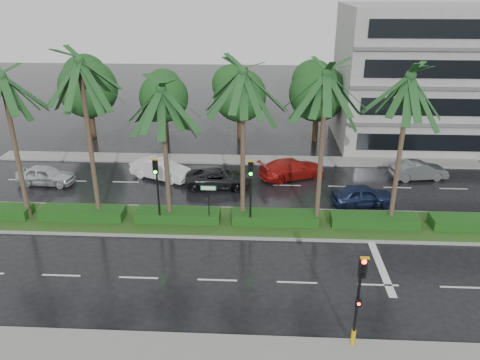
{
  "coord_description": "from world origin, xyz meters",
  "views": [
    {
      "loc": [
        2.14,
        -24.51,
        13.88
      ],
      "look_at": [
        0.82,
        1.5,
        2.71
      ],
      "focal_mm": 35.0,
      "sensor_mm": 36.0,
      "label": 1
    }
  ],
  "objects_px": {
    "car_darkgrey": "(218,178)",
    "car_grey": "(419,170)",
    "signal_near": "(359,298)",
    "car_silver": "(46,175)",
    "car_blue": "(363,195)",
    "car_white": "(161,169)",
    "street_sign": "(209,195)",
    "car_red": "(292,169)",
    "signal_median_left": "(157,182)"
  },
  "relations": [
    {
      "from": "car_silver",
      "to": "car_red",
      "type": "distance_m",
      "value": 18.22
    },
    {
      "from": "car_red",
      "to": "car_grey",
      "type": "relative_size",
      "value": 1.22
    },
    {
      "from": "car_red",
      "to": "car_grey",
      "type": "bearing_deg",
      "value": -112.17
    },
    {
      "from": "street_sign",
      "to": "signal_near",
      "type": "bearing_deg",
      "value": -54.66
    },
    {
      "from": "car_red",
      "to": "car_darkgrey",
      "type": "bearing_deg",
      "value": 86.06
    },
    {
      "from": "car_silver",
      "to": "street_sign",
      "type": "bearing_deg",
      "value": -111.27
    },
    {
      "from": "signal_near",
      "to": "street_sign",
      "type": "relative_size",
      "value": 1.68
    },
    {
      "from": "car_blue",
      "to": "street_sign",
      "type": "bearing_deg",
      "value": 100.27
    },
    {
      "from": "street_sign",
      "to": "car_blue",
      "type": "bearing_deg",
      "value": 19.56
    },
    {
      "from": "car_silver",
      "to": "car_blue",
      "type": "distance_m",
      "value": 22.71
    },
    {
      "from": "car_darkgrey",
      "to": "signal_median_left",
      "type": "bearing_deg",
      "value": 150.85
    },
    {
      "from": "signal_median_left",
      "to": "car_darkgrey",
      "type": "height_order",
      "value": "signal_median_left"
    },
    {
      "from": "signal_median_left",
      "to": "car_darkgrey",
      "type": "bearing_deg",
      "value": 64.32
    },
    {
      "from": "car_silver",
      "to": "signal_near",
      "type": "bearing_deg",
      "value": -125.11
    },
    {
      "from": "car_white",
      "to": "car_grey",
      "type": "height_order",
      "value": "car_white"
    },
    {
      "from": "signal_near",
      "to": "car_blue",
      "type": "xyz_separation_m",
      "value": [
        2.91,
        13.39,
        -1.79
      ]
    },
    {
      "from": "signal_near",
      "to": "car_white",
      "type": "height_order",
      "value": "signal_near"
    },
    {
      "from": "car_darkgrey",
      "to": "car_blue",
      "type": "distance_m",
      "value": 10.23
    },
    {
      "from": "street_sign",
      "to": "car_blue",
      "type": "relative_size",
      "value": 0.62
    },
    {
      "from": "car_blue",
      "to": "car_white",
      "type": "bearing_deg",
      "value": 65.74
    },
    {
      "from": "signal_median_left",
      "to": "street_sign",
      "type": "height_order",
      "value": "signal_median_left"
    },
    {
      "from": "signal_median_left",
      "to": "car_blue",
      "type": "height_order",
      "value": "signal_median_left"
    },
    {
      "from": "car_white",
      "to": "car_red",
      "type": "height_order",
      "value": "car_white"
    },
    {
      "from": "street_sign",
      "to": "car_red",
      "type": "distance_m",
      "value": 9.76
    },
    {
      "from": "signal_near",
      "to": "car_darkgrey",
      "type": "xyz_separation_m",
      "value": [
        -7.0,
        15.93,
        -1.84
      ]
    },
    {
      "from": "signal_median_left",
      "to": "car_blue",
      "type": "xyz_separation_m",
      "value": [
        12.91,
        3.7,
        -2.29
      ]
    },
    {
      "from": "car_grey",
      "to": "car_blue",
      "type": "bearing_deg",
      "value": 124.14
    },
    {
      "from": "signal_median_left",
      "to": "car_red",
      "type": "distance_m",
      "value": 11.95
    },
    {
      "from": "signal_near",
      "to": "street_sign",
      "type": "distance_m",
      "value": 12.11
    },
    {
      "from": "signal_near",
      "to": "car_red",
      "type": "distance_m",
      "value": 18.03
    },
    {
      "from": "signal_median_left",
      "to": "car_grey",
      "type": "bearing_deg",
      "value": 25.22
    },
    {
      "from": "signal_near",
      "to": "car_blue",
      "type": "relative_size",
      "value": 1.04
    },
    {
      "from": "signal_near",
      "to": "car_red",
      "type": "height_order",
      "value": "signal_near"
    },
    {
      "from": "signal_near",
      "to": "car_silver",
      "type": "height_order",
      "value": "signal_near"
    },
    {
      "from": "signal_median_left",
      "to": "car_darkgrey",
      "type": "xyz_separation_m",
      "value": [
        3.0,
        6.24,
        -2.34
      ]
    },
    {
      "from": "car_red",
      "to": "car_grey",
      "type": "distance_m",
      "value": 9.54
    },
    {
      "from": "signal_median_left",
      "to": "car_white",
      "type": "distance_m",
      "value": 8.02
    },
    {
      "from": "signal_near",
      "to": "signal_median_left",
      "type": "distance_m",
      "value": 13.93
    },
    {
      "from": "signal_median_left",
      "to": "car_silver",
      "type": "distance_m",
      "value": 11.64
    },
    {
      "from": "street_sign",
      "to": "car_grey",
      "type": "bearing_deg",
      "value": 28.96
    },
    {
      "from": "car_silver",
      "to": "car_grey",
      "type": "bearing_deg",
      "value": -81.51
    },
    {
      "from": "street_sign",
      "to": "car_blue",
      "type": "height_order",
      "value": "street_sign"
    },
    {
      "from": "street_sign",
      "to": "car_grey",
      "type": "distance_m",
      "value": 17.13
    },
    {
      "from": "signal_near",
      "to": "signal_median_left",
      "type": "xyz_separation_m",
      "value": [
        -10.0,
        9.69,
        0.49
      ]
    },
    {
      "from": "car_darkgrey",
      "to": "car_grey",
      "type": "bearing_deg",
      "value": -85.07
    },
    {
      "from": "street_sign",
      "to": "car_white",
      "type": "relative_size",
      "value": 0.56
    },
    {
      "from": "car_darkgrey",
      "to": "car_blue",
      "type": "height_order",
      "value": "car_blue"
    },
    {
      "from": "car_white",
      "to": "signal_near",
      "type": "bearing_deg",
      "value": -123.37
    },
    {
      "from": "signal_near",
      "to": "signal_median_left",
      "type": "relative_size",
      "value": 1.0
    },
    {
      "from": "street_sign",
      "to": "car_white",
      "type": "distance_m",
      "value": 8.74
    }
  ]
}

